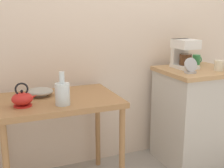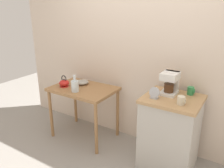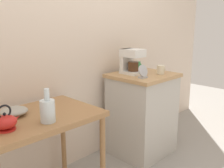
{
  "view_description": "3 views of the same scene",
  "coord_description": "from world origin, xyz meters",
  "px_view_note": "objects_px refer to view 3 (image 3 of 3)",
  "views": [
    {
      "loc": [
        -1.14,
        -2.08,
        1.4
      ],
      "look_at": [
        -0.29,
        0.0,
        0.84
      ],
      "focal_mm": 47.39,
      "sensor_mm": 36.0,
      "label": 1
    },
    {
      "loc": [
        1.23,
        -2.32,
        1.88
      ],
      "look_at": [
        -0.21,
        -0.02,
        0.93
      ],
      "focal_mm": 36.69,
      "sensor_mm": 36.0,
      "label": 2
    },
    {
      "loc": [
        -1.59,
        -1.61,
        1.43
      ],
      "look_at": [
        0.04,
        -0.01,
        0.88
      ],
      "focal_mm": 41.68,
      "sensor_mm": 36.0,
      "label": 3
    }
  ],
  "objects_px": {
    "bowl_stoneware": "(14,111)",
    "mug_small_cream": "(161,70)",
    "coffee_maker": "(131,60)",
    "mug_tall_green": "(137,66)",
    "teakettle": "(5,122)",
    "glass_carafe_vase": "(48,110)",
    "table_clock": "(143,72)"
  },
  "relations": [
    {
      "from": "bowl_stoneware",
      "to": "mug_small_cream",
      "type": "xyz_separation_m",
      "value": [
        1.51,
        -0.22,
        0.14
      ]
    },
    {
      "from": "bowl_stoneware",
      "to": "coffee_maker",
      "type": "height_order",
      "value": "coffee_maker"
    },
    {
      "from": "mug_tall_green",
      "to": "coffee_maker",
      "type": "bearing_deg",
      "value": -157.33
    },
    {
      "from": "teakettle",
      "to": "glass_carafe_vase",
      "type": "relative_size",
      "value": 0.75
    },
    {
      "from": "mug_small_cream",
      "to": "mug_tall_green",
      "type": "bearing_deg",
      "value": 87.35
    },
    {
      "from": "bowl_stoneware",
      "to": "mug_small_cream",
      "type": "relative_size",
      "value": 2.15
    },
    {
      "from": "bowl_stoneware",
      "to": "teakettle",
      "type": "relative_size",
      "value": 1.11
    },
    {
      "from": "teakettle",
      "to": "coffee_maker",
      "type": "relative_size",
      "value": 0.67
    },
    {
      "from": "coffee_maker",
      "to": "table_clock",
      "type": "distance_m",
      "value": 0.27
    },
    {
      "from": "coffee_maker",
      "to": "table_clock",
      "type": "bearing_deg",
      "value": -111.62
    },
    {
      "from": "teakettle",
      "to": "glass_carafe_vase",
      "type": "bearing_deg",
      "value": -14.88
    },
    {
      "from": "table_clock",
      "to": "mug_tall_green",
      "type": "bearing_deg",
      "value": 46.16
    },
    {
      "from": "table_clock",
      "to": "teakettle",
      "type": "bearing_deg",
      "value": 179.46
    },
    {
      "from": "teakettle",
      "to": "mug_tall_green",
      "type": "distance_m",
      "value": 1.71
    },
    {
      "from": "mug_tall_green",
      "to": "glass_carafe_vase",
      "type": "bearing_deg",
      "value": -164.85
    },
    {
      "from": "coffee_maker",
      "to": "table_clock",
      "type": "height_order",
      "value": "coffee_maker"
    },
    {
      "from": "glass_carafe_vase",
      "to": "mug_tall_green",
      "type": "bearing_deg",
      "value": 15.15
    },
    {
      "from": "coffee_maker",
      "to": "glass_carafe_vase",
      "type": "bearing_deg",
      "value": -166.31
    },
    {
      "from": "glass_carafe_vase",
      "to": "mug_tall_green",
      "type": "xyz_separation_m",
      "value": [
        1.42,
        0.38,
        0.09
      ]
    },
    {
      "from": "mug_small_cream",
      "to": "table_clock",
      "type": "height_order",
      "value": "table_clock"
    },
    {
      "from": "coffee_maker",
      "to": "mug_small_cream",
      "type": "bearing_deg",
      "value": -49.2
    },
    {
      "from": "teakettle",
      "to": "table_clock",
      "type": "height_order",
      "value": "table_clock"
    },
    {
      "from": "teakettle",
      "to": "mug_tall_green",
      "type": "height_order",
      "value": "mug_tall_green"
    },
    {
      "from": "coffee_maker",
      "to": "table_clock",
      "type": "xyz_separation_m",
      "value": [
        -0.09,
        -0.23,
        -0.08
      ]
    },
    {
      "from": "glass_carafe_vase",
      "to": "mug_small_cream",
      "type": "xyz_separation_m",
      "value": [
        1.4,
        0.05,
        0.09
      ]
    },
    {
      "from": "bowl_stoneware",
      "to": "glass_carafe_vase",
      "type": "bearing_deg",
      "value": -68.66
    },
    {
      "from": "coffee_maker",
      "to": "mug_tall_green",
      "type": "xyz_separation_m",
      "value": [
        0.22,
        0.09,
        -0.09
      ]
    },
    {
      "from": "mug_tall_green",
      "to": "mug_small_cream",
      "type": "bearing_deg",
      "value": -92.65
    },
    {
      "from": "coffee_maker",
      "to": "mug_small_cream",
      "type": "xyz_separation_m",
      "value": [
        0.21,
        -0.24,
        -0.1
      ]
    },
    {
      "from": "bowl_stoneware",
      "to": "teakettle",
      "type": "bearing_deg",
      "value": -126.04
    },
    {
      "from": "coffee_maker",
      "to": "table_clock",
      "type": "relative_size",
      "value": 1.99
    },
    {
      "from": "bowl_stoneware",
      "to": "coffee_maker",
      "type": "relative_size",
      "value": 0.75
    }
  ]
}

